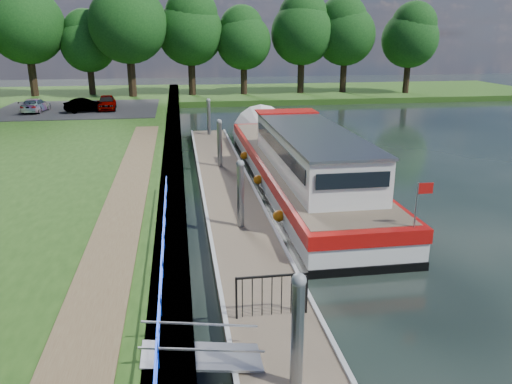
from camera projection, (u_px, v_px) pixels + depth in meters
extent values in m
cube|color=#473D2D|center=(173.00, 181.00, 24.42)|extent=(1.10, 90.00, 0.78)
cube|color=#224614|center=(293.00, 93.00, 61.41)|extent=(60.00, 18.00, 0.60)
cube|color=brown|center=(118.00, 228.00, 17.43)|extent=(1.60, 40.00, 0.05)
cube|color=black|center=(78.00, 109.00, 44.71)|extent=(14.00, 12.00, 0.06)
cube|color=#0C2DBF|center=(161.00, 271.00, 12.76)|extent=(0.04, 18.00, 0.04)
cube|color=#0C2DBF|center=(162.00, 283.00, 12.86)|extent=(0.03, 18.00, 0.03)
cylinder|color=#0C2DBF|center=(158.00, 353.00, 10.04)|extent=(0.04, 0.04, 0.72)
cylinder|color=#0C2DBF|center=(160.00, 303.00, 11.92)|extent=(0.04, 0.04, 0.72)
cylinder|color=#0C2DBF|center=(162.00, 266.00, 13.80)|extent=(0.04, 0.04, 0.72)
cylinder|color=#0C2DBF|center=(164.00, 238.00, 15.69)|extent=(0.04, 0.04, 0.72)
cylinder|color=#0C2DBF|center=(165.00, 216.00, 17.57)|extent=(0.04, 0.04, 0.72)
cylinder|color=#0C2DBF|center=(166.00, 198.00, 19.45)|extent=(0.04, 0.04, 0.72)
cylinder|color=#0C2DBF|center=(167.00, 184.00, 21.33)|extent=(0.04, 0.04, 0.72)
cube|color=brown|center=(229.00, 193.00, 22.94)|extent=(2.50, 30.00, 0.24)
cube|color=#9EA0A3|center=(281.00, 356.00, 11.71)|extent=(2.30, 5.00, 0.30)
cube|color=#9EA0A3|center=(239.00, 230.00, 19.24)|extent=(2.30, 5.00, 0.30)
cube|color=#9EA0A3|center=(221.00, 174.00, 26.77)|extent=(2.30, 5.00, 0.30)
cube|color=#9EA0A3|center=(211.00, 144.00, 34.31)|extent=(2.30, 5.00, 0.30)
cube|color=#9EA0A3|center=(254.00, 189.00, 23.07)|extent=(0.12, 30.00, 0.06)
cube|color=#9EA0A3|center=(203.00, 191.00, 22.72)|extent=(0.12, 30.00, 0.06)
cylinder|color=gray|center=(297.00, 357.00, 9.98)|extent=(0.26, 0.26, 3.40)
sphere|color=gray|center=(299.00, 280.00, 9.46)|extent=(0.30, 0.30, 0.30)
cylinder|color=gray|center=(241.00, 208.00, 18.45)|extent=(0.26, 0.26, 3.40)
sphere|color=gray|center=(240.00, 164.00, 17.94)|extent=(0.30, 0.30, 0.30)
cylinder|color=gray|center=(220.00, 153.00, 26.93)|extent=(0.26, 0.26, 3.40)
sphere|color=gray|center=(219.00, 122.00, 26.41)|extent=(0.30, 0.30, 0.30)
cylinder|color=gray|center=(209.00, 125.00, 35.40)|extent=(0.26, 0.26, 3.40)
sphere|color=gray|center=(208.00, 101.00, 34.89)|extent=(0.30, 0.30, 0.30)
cube|color=#A5A8AD|center=(202.00, 356.00, 10.80)|extent=(2.58, 1.00, 0.43)
cube|color=#A5A8AD|center=(203.00, 350.00, 10.20)|extent=(2.58, 0.04, 0.41)
cube|color=#A5A8AD|center=(200.00, 324.00, 11.10)|extent=(2.58, 0.04, 0.41)
cube|color=black|center=(236.00, 298.00, 12.43)|extent=(0.05, 0.05, 1.15)
cube|color=black|center=(307.00, 293.00, 12.69)|extent=(0.05, 0.05, 1.15)
cube|color=black|center=(272.00, 276.00, 12.39)|extent=(1.85, 0.05, 0.05)
cube|color=black|center=(242.00, 298.00, 12.45)|extent=(0.02, 0.02, 1.10)
cube|color=black|center=(252.00, 297.00, 12.48)|extent=(0.02, 0.02, 1.10)
cube|color=black|center=(262.00, 296.00, 12.52)|extent=(0.02, 0.02, 1.10)
cube|color=black|center=(272.00, 295.00, 12.56)|extent=(0.02, 0.02, 1.10)
cube|color=black|center=(282.00, 295.00, 12.59)|extent=(0.02, 0.02, 1.10)
cube|color=black|center=(291.00, 294.00, 12.63)|extent=(0.02, 0.02, 1.10)
cube|color=black|center=(301.00, 293.00, 12.67)|extent=(0.02, 0.02, 1.10)
cube|color=black|center=(296.00, 184.00, 25.13)|extent=(4.00, 20.00, 0.55)
cube|color=silver|center=(297.00, 173.00, 24.95)|extent=(3.96, 19.90, 0.65)
cube|color=#AE0E0C|center=(297.00, 162.00, 24.78)|extent=(4.04, 20.00, 0.48)
cube|color=brown|center=(297.00, 157.00, 24.70)|extent=(3.68, 19.20, 0.04)
cone|color=silver|center=(262.00, 135.00, 34.76)|extent=(4.00, 1.50, 4.00)
cube|color=silver|center=(311.00, 151.00, 22.08)|extent=(3.00, 11.00, 1.75)
cube|color=gray|center=(311.00, 131.00, 21.80)|extent=(3.10, 11.20, 0.10)
cube|color=black|center=(277.00, 147.00, 21.78)|extent=(0.04, 10.00, 0.55)
cube|color=black|center=(344.00, 145.00, 22.23)|extent=(0.04, 10.00, 0.55)
cube|color=black|center=(285.00, 124.00, 27.23)|extent=(2.60, 0.04, 0.55)
cube|color=black|center=(353.00, 181.00, 16.78)|extent=(2.60, 0.04, 0.55)
cube|color=#AE0E0C|center=(286.00, 111.00, 26.68)|extent=(3.20, 1.60, 0.06)
cylinder|color=gray|center=(416.00, 205.00, 15.57)|extent=(0.05, 0.05, 1.50)
cube|color=#AE0E0C|center=(426.00, 188.00, 15.44)|extent=(0.50, 0.02, 0.35)
sphere|color=orange|center=(279.00, 216.00, 18.98)|extent=(0.44, 0.44, 0.44)
sphere|color=orange|center=(258.00, 180.00, 23.69)|extent=(0.44, 0.44, 0.44)
sphere|color=orange|center=(244.00, 155.00, 28.39)|extent=(0.44, 0.44, 0.44)
imported|color=#594C47|center=(314.00, 184.00, 17.21)|extent=(0.54, 0.70, 1.72)
cylinder|color=#332316|center=(33.00, 78.00, 53.88)|extent=(0.83, 0.83, 4.21)
sphere|color=#103712|center=(26.00, 25.00, 52.24)|extent=(7.95, 7.95, 7.95)
sphere|color=#103712|center=(21.00, 5.00, 51.71)|extent=(6.31, 6.31, 6.31)
cylinder|color=#332316|center=(92.00, 82.00, 55.40)|extent=(0.70, 0.70, 3.10)
sphere|color=#103712|center=(88.00, 45.00, 54.20)|extent=(5.85, 5.85, 5.85)
sphere|color=#103712|center=(85.00, 31.00, 53.89)|extent=(4.65, 4.65, 4.65)
cylinder|color=#332316|center=(132.00, 78.00, 53.54)|extent=(0.84, 0.84, 4.29)
sphere|color=#103712|center=(128.00, 24.00, 51.87)|extent=(8.10, 8.10, 8.10)
sphere|color=#103712|center=(127.00, 3.00, 51.41)|extent=(6.44, 6.44, 6.44)
cylinder|color=#332316|center=(192.00, 78.00, 56.43)|extent=(0.79, 0.79, 3.83)
sphere|color=#103712|center=(190.00, 32.00, 54.95)|extent=(7.24, 7.24, 7.24)
sphere|color=#103712|center=(191.00, 15.00, 54.22)|extent=(5.75, 5.75, 5.75)
cylinder|color=#332316|center=(244.00, 80.00, 57.14)|extent=(0.72, 0.72, 3.26)
sphere|color=#103712|center=(244.00, 42.00, 55.87)|extent=(6.16, 6.16, 6.16)
sphere|color=#103712|center=(242.00, 27.00, 55.61)|extent=(4.89, 4.89, 4.89)
cylinder|color=#332316|center=(301.00, 76.00, 58.32)|extent=(0.78, 0.78, 3.77)
sphere|color=#103712|center=(302.00, 33.00, 56.86)|extent=(7.13, 7.13, 7.13)
sphere|color=#103712|center=(303.00, 17.00, 56.56)|extent=(5.66, 5.66, 5.66)
cylinder|color=#332316|center=(343.00, 76.00, 59.11)|extent=(0.77, 0.77, 3.65)
sphere|color=#103712|center=(345.00, 35.00, 57.70)|extent=(6.89, 6.89, 6.89)
sphere|color=#103712|center=(343.00, 20.00, 57.14)|extent=(5.47, 5.47, 5.47)
cylinder|color=#332316|center=(406.00, 78.00, 58.42)|extent=(0.74, 0.74, 3.41)
sphere|color=#103712|center=(410.00, 39.00, 57.10)|extent=(6.43, 6.43, 6.43)
sphere|color=#103712|center=(414.00, 24.00, 56.44)|extent=(5.11, 5.11, 5.11)
imported|color=#999999|center=(107.00, 102.00, 43.97)|extent=(1.83, 3.91, 1.29)
imported|color=#999999|center=(86.00, 105.00, 42.71)|extent=(3.73, 2.32, 1.16)
imported|color=#999999|center=(35.00, 105.00, 42.75)|extent=(1.89, 4.06, 1.15)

